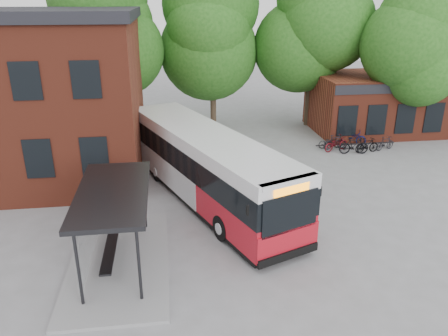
{
  "coord_description": "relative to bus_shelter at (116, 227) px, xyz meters",
  "views": [
    {
      "loc": [
        -2.56,
        -14.95,
        8.99
      ],
      "look_at": [
        -0.13,
        2.78,
        2.0
      ],
      "focal_mm": 35.0,
      "sensor_mm": 36.0,
      "label": 1
    }
  ],
  "objects": [
    {
      "name": "bicycle_3",
      "position": [
        13.29,
        10.15,
        -0.9
      ],
      "size": [
        1.86,
        0.69,
        1.09
      ],
      "primitive_type": "imported",
      "rotation": [
        0.0,
        0.0,
        1.47
      ],
      "color": "black",
      "rests_on": "ground"
    },
    {
      "name": "tree_3",
      "position": [
        17.5,
        13.0,
        3.19
      ],
      "size": [
        7.04,
        7.04,
        9.28
      ],
      "primitive_type": null,
      "color": "#1D4D14",
      "rests_on": "ground"
    },
    {
      "name": "bus_shelter",
      "position": [
        0.0,
        0.0,
        0.0
      ],
      "size": [
        3.6,
        7.0,
        2.9
      ],
      "primitive_type": null,
      "color": "#242428",
      "rests_on": "ground"
    },
    {
      "name": "bicycle_4",
      "position": [
        13.89,
        11.97,
        -0.95
      ],
      "size": [
        1.99,
        1.38,
        0.99
      ],
      "primitive_type": "imported",
      "rotation": [
        0.0,
        0.0,
        1.14
      ],
      "color": "#05124F",
      "rests_on": "ground"
    },
    {
      "name": "bicycle_5",
      "position": [
        14.2,
        10.28,
        -0.98
      ],
      "size": [
        1.62,
        0.64,
        0.95
      ],
      "primitive_type": "imported",
      "rotation": [
        0.0,
        0.0,
        1.69
      ],
      "color": "black",
      "rests_on": "ground"
    },
    {
      "name": "bicycle_2",
      "position": [
        12.44,
        10.87,
        -0.97
      ],
      "size": [
        1.93,
        1.29,
        0.96
      ],
      "primitive_type": "imported",
      "rotation": [
        0.0,
        0.0,
        1.96
      ],
      "color": "#5E0B13",
      "rests_on": "ground"
    },
    {
      "name": "bicycle_1",
      "position": [
        12.47,
        11.17,
        -0.98
      ],
      "size": [
        1.61,
        0.64,
        0.94
      ],
      "primitive_type": "imported",
      "rotation": [
        0.0,
        0.0,
        1.7
      ],
      "color": "black",
      "rests_on": "ground"
    },
    {
      "name": "city_bus",
      "position": [
        3.67,
        4.98,
        0.2
      ],
      "size": [
        7.34,
        13.08,
        3.29
      ],
      "primitive_type": null,
      "rotation": [
        0.0,
        0.0,
        0.38
      ],
      "color": "#AF111F",
      "rests_on": "ground"
    },
    {
      "name": "shop_row",
      "position": [
        19.5,
        15.0,
        0.55
      ],
      "size": [
        14.0,
        6.2,
        4.0
      ],
      "primitive_type": null,
      "color": "maroon",
      "rests_on": "ground"
    },
    {
      "name": "tree_2",
      "position": [
        12.5,
        17.0,
        4.05
      ],
      "size": [
        7.92,
        7.92,
        11.0
      ],
      "primitive_type": null,
      "color": "#1D4D14",
      "rests_on": "ground"
    },
    {
      "name": "bike_rail",
      "position": [
        13.78,
        11.0,
        -1.26
      ],
      "size": [
        5.2,
        0.1,
        0.38
      ],
      "primitive_type": null,
      "color": "#242428",
      "rests_on": "ground"
    },
    {
      "name": "bicycle_0",
      "position": [
        12.25,
        11.43,
        -1.04
      ],
      "size": [
        1.6,
        0.67,
        0.82
      ],
      "primitive_type": "imported",
      "rotation": [
        0.0,
        0.0,
        1.65
      ],
      "color": "black",
      "rests_on": "ground"
    },
    {
      "name": "tree_0",
      "position": [
        -1.5,
        17.0,
        4.05
      ],
      "size": [
        7.92,
        7.92,
        11.0
      ],
      "primitive_type": null,
      "color": "#1D4D14",
      "rests_on": "ground"
    },
    {
      "name": "tree_1",
      "position": [
        5.5,
        18.0,
        3.75
      ],
      "size": [
        7.92,
        7.92,
        10.4
      ],
      "primitive_type": null,
      "color": "#1D4D14",
      "rests_on": "ground"
    },
    {
      "name": "ground",
      "position": [
        4.5,
        1.0,
        -1.45
      ],
      "size": [
        100.0,
        100.0,
        0.0
      ],
      "primitive_type": "plane",
      "color": "slate"
    },
    {
      "name": "bicycle_7",
      "position": [
        15.56,
        10.61,
        -1.0
      ],
      "size": [
        1.54,
        0.89,
        0.89
      ],
      "primitive_type": "imported",
      "rotation": [
        0.0,
        0.0,
        1.91
      ],
      "color": "black",
      "rests_on": "ground"
    }
  ]
}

